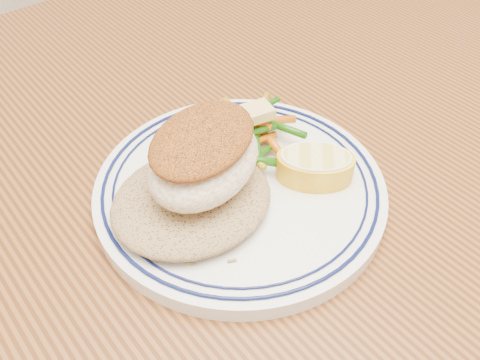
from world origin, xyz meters
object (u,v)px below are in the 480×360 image
Objects in this scene: lemon_wedge at (315,165)px; vegetable_pile at (249,133)px; rice_pilaf at (191,197)px; fish_fillet at (204,155)px; plate at (240,189)px; dining_table at (251,231)px.

vegetable_pile is at bearing 102.45° from lemon_wedge.
lemon_wedge is at bearing -19.32° from rice_pilaf.
fish_fillet is (0.02, 0.00, 0.04)m from rice_pilaf.
rice_pilaf is (-0.05, 0.00, 0.02)m from plate.
plate is 1.91× the size of fish_fillet.
rice_pilaf is 0.04m from fish_fillet.
fish_fillet is (-0.03, 0.00, 0.05)m from plate.
dining_table is 10.93× the size of rice_pilaf.
fish_fillet reaches higher than dining_table.
plate is at bearing -2.87° from rice_pilaf.
fish_fillet is (-0.07, -0.02, 0.16)m from dining_table.
fish_fillet reaches higher than plate.
rice_pilaf is (-0.08, -0.02, 0.12)m from dining_table.
rice_pilaf is at bearing 160.68° from lemon_wedge.
lemon_wedge is (0.02, -0.06, 0.13)m from dining_table.
dining_table is at bearing 15.19° from rice_pilaf.
rice_pilaf is at bearing -164.81° from dining_table.
plate is at bearing -8.39° from fish_fillet.
vegetable_pile reaches higher than lemon_wedge.
plate is 0.06m from vegetable_pile.
lemon_wedge is (0.09, -0.04, -0.03)m from fish_fillet.
vegetable_pile is (0.00, 0.01, 0.13)m from dining_table.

